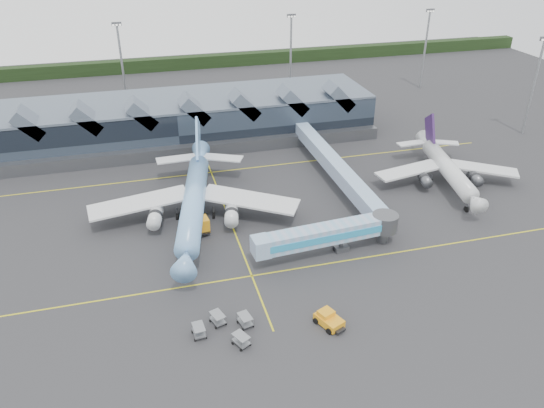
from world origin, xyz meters
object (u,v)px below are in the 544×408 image
object	(u,v)px
jet_bridge	(335,233)
pushback_tug	(329,319)
main_airliner	(194,198)
fuel_truck	(194,214)
regional_jet	(446,167)

from	to	relation	value
jet_bridge	pushback_tug	world-z (taller)	jet_bridge
main_airliner	fuel_truck	xyz separation A→B (m)	(-0.46, -1.90, -2.00)
fuel_truck	pushback_tug	size ratio (longest dim) A/B	2.29
regional_jet	jet_bridge	distance (m)	33.73
main_airliner	jet_bridge	distance (m)	25.06
main_airliner	fuel_truck	world-z (taller)	main_airliner
regional_jet	fuel_truck	size ratio (longest dim) A/B	2.94
jet_bridge	fuel_truck	distance (m)	24.31
fuel_truck	pushback_tug	bearing A→B (deg)	-73.86
fuel_truck	jet_bridge	bearing A→B (deg)	-43.14
pushback_tug	fuel_truck	bearing A→B (deg)	90.75
main_airliner	pushback_tug	size ratio (longest dim) A/B	9.14
main_airliner	pushback_tug	world-z (taller)	main_airliner
jet_bridge	fuel_truck	bearing A→B (deg)	140.21
regional_jet	fuel_truck	world-z (taller)	regional_jet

